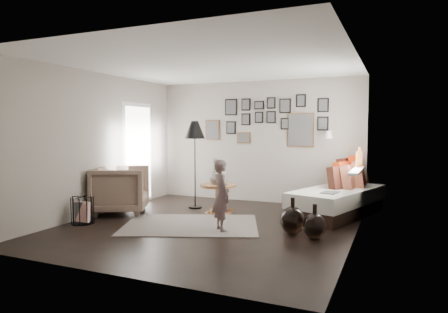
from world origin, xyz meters
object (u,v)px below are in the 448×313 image
at_px(daybed, 338,196).
at_px(armchair, 121,190).
at_px(demijohn_small, 314,226).
at_px(child, 221,195).
at_px(floor_lamp, 195,133).
at_px(magazine_basket, 83,210).
at_px(vase, 215,176).
at_px(pedestal_table, 218,200).
at_px(demijohn_large, 292,220).

height_order(daybed, armchair, daybed).
xyz_separation_m(demijohn_small, child, (-1.40, -0.12, 0.37)).
relative_size(daybed, child, 2.12).
distance_m(floor_lamp, magazine_basket, 2.55).
xyz_separation_m(magazine_basket, demijohn_small, (3.73, 0.60, -0.03)).
bearing_deg(vase, demijohn_small, -27.44).
relative_size(vase, magazine_basket, 1.10).
height_order(pedestal_table, daybed, daybed).
bearing_deg(pedestal_table, child, -63.49).
height_order(daybed, demijohn_large, daybed).
bearing_deg(demijohn_large, armchair, 176.47).
bearing_deg(magazine_basket, demijohn_large, 12.00).
xyz_separation_m(daybed, demijohn_small, (-0.09, -1.81, -0.16)).
distance_m(magazine_basket, child, 2.39).
relative_size(pedestal_table, armchair, 0.71).
relative_size(daybed, demijohn_small, 4.68).
relative_size(pedestal_table, magazine_basket, 1.54).
bearing_deg(pedestal_table, demijohn_large, -29.68).
relative_size(armchair, child, 0.88).
xyz_separation_m(demijohn_large, demijohn_small, (0.35, -0.12, -0.02)).
distance_m(daybed, demijohn_small, 1.81).
bearing_deg(pedestal_table, demijohn_small, -27.93).
distance_m(pedestal_table, child, 1.35).
bearing_deg(child, pedestal_table, -18.08).
xyz_separation_m(armchair, floor_lamp, (1.04, 0.99, 1.05)).
relative_size(daybed, armchair, 2.42).
bearing_deg(demijohn_small, armchair, 174.93).
height_order(vase, armchair, vase).
relative_size(floor_lamp, child, 1.56).
relative_size(vase, demijohn_small, 0.97).
relative_size(daybed, floor_lamp, 1.36).
xyz_separation_m(pedestal_table, demijohn_large, (1.64, -0.94, -0.04)).
distance_m(armchair, floor_lamp, 1.78).
xyz_separation_m(daybed, armchair, (-3.74, -1.48, 0.10)).
height_order(daybed, magazine_basket, daybed).
bearing_deg(magazine_basket, daybed, 32.23).
xyz_separation_m(magazine_basket, demijohn_large, (3.38, 0.72, -0.01)).
bearing_deg(demijohn_large, vase, 150.96).
bearing_deg(armchair, daybed, -95.68).
distance_m(vase, demijohn_small, 2.39).
xyz_separation_m(vase, armchair, (-1.58, -0.75, -0.25)).
bearing_deg(daybed, floor_lamp, -151.46).
height_order(demijohn_small, child, child).
xyz_separation_m(demijohn_large, child, (-1.05, -0.24, 0.34)).
relative_size(pedestal_table, vase, 1.40).
bearing_deg(magazine_basket, floor_lamp, 59.88).
distance_m(pedestal_table, vase, 0.45).
distance_m(vase, armchair, 1.77).
bearing_deg(armchair, floor_lamp, -73.53).
xyz_separation_m(pedestal_table, daybed, (2.08, 0.75, 0.10)).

